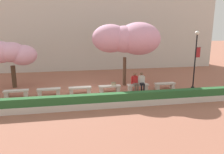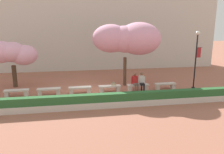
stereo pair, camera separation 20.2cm
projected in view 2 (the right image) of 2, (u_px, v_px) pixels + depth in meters
The scene contains 15 objects.
ground_plane at pixel (95, 92), 14.97m from camera, with size 100.00×100.00×0.00m, color #9E604C.
building_facade at pixel (86, 28), 23.57m from camera, with size 28.00×4.00×8.57m, color beige.
stone_bench_west_end at pixel (16, 92), 14.07m from camera, with size 1.52×0.46×0.45m.
stone_bench_near_west at pixel (49, 91), 14.40m from camera, with size 1.52×0.46×0.45m.
stone_bench_center at pixel (80, 89), 14.73m from camera, with size 1.52×0.46×0.45m.
stone_bench_near_east at pixel (110, 88), 15.07m from camera, with size 1.52×0.46×0.45m.
stone_bench_east_end at pixel (138, 86), 15.40m from camera, with size 1.52×0.46×0.45m.
stone_bench_far_east at pixel (165, 85), 15.73m from camera, with size 1.52×0.46×0.45m.
person_seated_left at pixel (135, 81), 15.22m from camera, with size 0.51×0.72×1.29m.
person_seated_right at pixel (142, 81), 15.30m from camera, with size 0.51×0.69×1.29m.
handbag at pixel (113, 84), 15.06m from camera, with size 0.30×0.15×0.34m.
cherry_tree_main at pixel (128, 39), 16.14m from camera, with size 5.06×3.46×4.74m.
cherry_tree_secondary at pixel (12, 53), 15.81m from camera, with size 3.53×2.41×3.43m.
lamp_post_with_banner at pixel (196, 55), 15.34m from camera, with size 0.54×0.28×4.13m.
planter_hedge_foreground at pixel (100, 101), 12.07m from camera, with size 15.91×0.50×0.80m.
Camera 2 is at (-1.26, -14.34, 4.39)m, focal length 35.00 mm.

